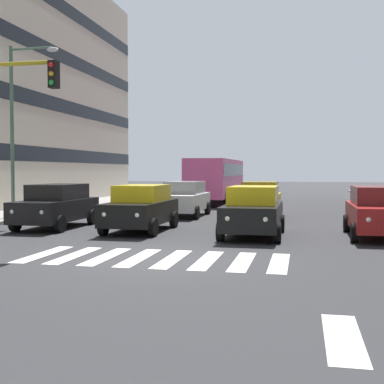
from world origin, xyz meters
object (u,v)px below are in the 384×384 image
(car_2, at_px, (141,207))
(bus_behind_traffic, at_px, (217,176))
(car_3, at_px, (56,205))
(street_lamp_right, at_px, (19,115))
(car_1, at_px, (253,211))
(car_0, at_px, (378,211))
(car_row2_0, at_px, (260,199))
(car_row2_1, at_px, (185,198))

(car_2, xyz_separation_m, bus_behind_traffic, (-0.00, -17.07, 0.97))
(car_2, xyz_separation_m, car_3, (3.62, -0.38, 0.00))
(street_lamp_right, bearing_deg, car_1, 163.22)
(car_0, bearing_deg, car_1, 7.84)
(bus_behind_traffic, bearing_deg, car_3, 77.76)
(car_3, bearing_deg, car_row2_0, -140.07)
(car_3, distance_m, street_lamp_right, 5.37)
(car_row2_1, distance_m, bus_behind_traffic, 10.78)
(car_1, height_order, street_lamp_right, street_lamp_right)
(car_1, bearing_deg, car_3, -6.96)
(car_1, relative_size, car_3, 1.00)
(car_row2_1, height_order, street_lamp_right, street_lamp_right)
(car_row2_0, relative_size, bus_behind_traffic, 0.42)
(car_0, height_order, car_row2_0, same)
(car_1, xyz_separation_m, bus_behind_traffic, (4.22, -17.65, 0.97))
(car_1, distance_m, street_lamp_right, 11.92)
(car_1, distance_m, car_row2_1, 8.00)
(car_3, bearing_deg, car_2, 174.08)
(car_row2_0, distance_m, street_lamp_right, 11.83)
(car_1, bearing_deg, car_row2_1, -59.78)
(car_row2_0, distance_m, car_row2_1, 3.70)
(car_row2_0, bearing_deg, bus_behind_traffic, -69.60)
(car_0, relative_size, car_1, 1.00)
(bus_behind_traffic, bearing_deg, car_2, 90.00)
(car_0, relative_size, car_2, 1.00)
(car_1, distance_m, car_3, 7.90)
(car_3, height_order, car_row2_1, same)
(car_row2_0, height_order, bus_behind_traffic, bus_behind_traffic)
(car_0, height_order, car_2, same)
(car_0, bearing_deg, street_lamp_right, -10.18)
(car_1, height_order, car_3, same)
(car_1, height_order, bus_behind_traffic, bus_behind_traffic)
(car_row2_1, xyz_separation_m, street_lamp_right, (6.77, 3.66, 3.85))
(car_0, xyz_separation_m, street_lamp_right, (14.95, -2.68, 3.85))
(car_3, xyz_separation_m, bus_behind_traffic, (-3.62, -16.69, 0.97))
(car_row2_0, bearing_deg, street_lamp_right, 20.82)
(street_lamp_right, bearing_deg, car_2, 157.87)
(car_2, relative_size, bus_behind_traffic, 0.42)
(car_2, relative_size, car_row2_1, 1.00)
(car_2, xyz_separation_m, street_lamp_right, (6.58, -2.68, 3.85))
(car_0, relative_size, street_lamp_right, 0.58)
(car_0, height_order, bus_behind_traffic, bus_behind_traffic)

